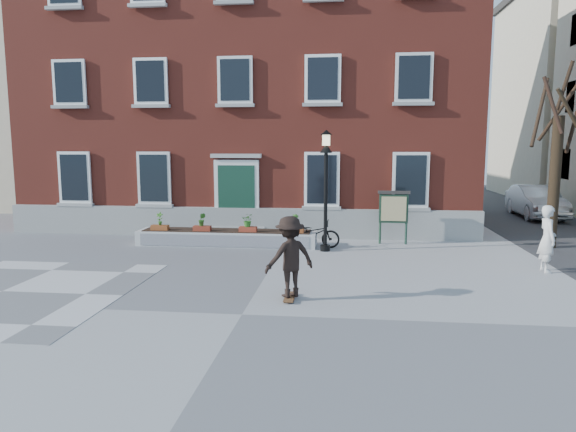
# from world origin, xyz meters

# --- Properties ---
(ground) EXTENTS (100.00, 100.00, 0.00)m
(ground) POSITION_xyz_m (0.00, 0.00, 0.00)
(ground) COLOR gray
(ground) RESTS_ON ground
(checker_patch) EXTENTS (6.00, 6.00, 0.01)m
(checker_patch) POSITION_xyz_m (-6.00, 1.00, 0.01)
(checker_patch) COLOR slate
(checker_patch) RESTS_ON ground
(distant_building) EXTENTS (10.00, 12.00, 13.00)m
(distant_building) POSITION_xyz_m (-18.00, 20.00, 6.50)
(distant_building) COLOR beige
(distant_building) RESTS_ON ground
(bicycle) EXTENTS (1.84, 0.76, 0.94)m
(bicycle) POSITION_xyz_m (1.01, 7.14, 0.47)
(bicycle) COLOR black
(bicycle) RESTS_ON ground
(parked_car) EXTENTS (1.75, 4.72, 1.54)m
(parked_car) POSITION_xyz_m (11.13, 15.55, 0.77)
(parked_car) COLOR silver
(parked_car) RESTS_ON ground
(bystander) EXTENTS (0.46, 0.68, 1.83)m
(bystander) POSITION_xyz_m (7.56, 4.48, 0.92)
(bystander) COLOR silver
(bystander) RESTS_ON ground
(brick_building) EXTENTS (18.40, 10.85, 12.60)m
(brick_building) POSITION_xyz_m (-2.00, 13.98, 6.30)
(brick_building) COLOR maroon
(brick_building) RESTS_ON ground
(planter_assembly) EXTENTS (6.20, 1.12, 1.15)m
(planter_assembly) POSITION_xyz_m (-1.99, 7.18, 0.31)
(planter_assembly) COLOR silver
(planter_assembly) RESTS_ON ground
(bare_tree) EXTENTS (1.83, 1.83, 6.16)m
(bare_tree) POSITION_xyz_m (9.01, 8.01, 2.79)
(bare_tree) COLOR black
(bare_tree) RESTS_ON ground
(lamp_post) EXTENTS (0.40, 0.40, 3.93)m
(lamp_post) POSITION_xyz_m (1.44, 6.58, 2.54)
(lamp_post) COLOR black
(lamp_post) RESTS_ON ground
(notice_board) EXTENTS (1.10, 0.16, 1.87)m
(notice_board) POSITION_xyz_m (3.75, 8.05, 1.26)
(notice_board) COLOR #1A3523
(notice_board) RESTS_ON ground
(skateboarder) EXTENTS (1.35, 1.21, 1.90)m
(skateboarder) POSITION_xyz_m (0.86, 1.15, 0.98)
(skateboarder) COLOR brown
(skateboarder) RESTS_ON ground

